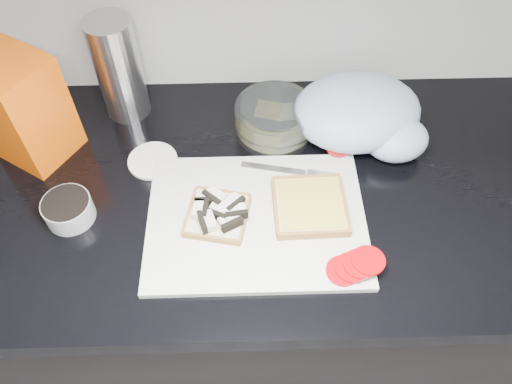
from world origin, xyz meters
TOP-DOWN VIEW (x-y plane):
  - base_cabinet at (0.00, 1.20)m, footprint 3.50×0.60m
  - countertop at (0.00, 1.20)m, footprint 3.50×0.64m
  - cutting_board at (0.04, 1.11)m, footprint 0.40×0.30m
  - bread_left at (-0.03, 1.11)m, footprint 0.13×0.13m
  - bread_right at (0.14, 1.13)m, footprint 0.14×0.14m
  - tomato_slices at (0.20, 1.00)m, footprint 0.11×0.08m
  - knife at (0.13, 1.21)m, footprint 0.19×0.05m
  - seed_tub at (-0.31, 1.13)m, footprint 0.09×0.09m
  - tub_lid at (-0.17, 1.26)m, footprint 0.12×0.12m
  - glass_bowl at (0.08, 1.34)m, footprint 0.17×0.17m
  - bread_bag at (-0.40, 1.31)m, footprint 0.18×0.18m
  - steel_canister at (-0.24, 1.42)m, footprint 0.09×0.09m
  - grocery_bag at (0.26, 1.33)m, footprint 0.29×0.25m
  - whole_tomatoes at (0.21, 1.27)m, footprint 0.05×0.05m

SIDE VIEW (x-z plane):
  - base_cabinet at x=0.00m, z-range 0.00..0.86m
  - countertop at x=0.00m, z-range 0.86..0.90m
  - tub_lid at x=-0.17m, z-range 0.90..0.91m
  - cutting_board at x=0.04m, z-range 0.90..0.91m
  - knife at x=0.13m, z-range 0.91..0.92m
  - bread_right at x=0.14m, z-range 0.91..0.93m
  - tomato_slices at x=0.20m, z-range 0.91..0.93m
  - bread_left at x=-0.03m, z-range 0.91..0.94m
  - seed_tub at x=-0.31m, z-range 0.90..0.95m
  - whole_tomatoes at x=0.21m, z-range 0.90..0.95m
  - glass_bowl at x=0.08m, z-range 0.90..0.97m
  - grocery_bag at x=0.26m, z-range 0.90..1.01m
  - bread_bag at x=-0.40m, z-range 0.90..1.12m
  - steel_canister at x=-0.24m, z-range 0.90..1.12m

